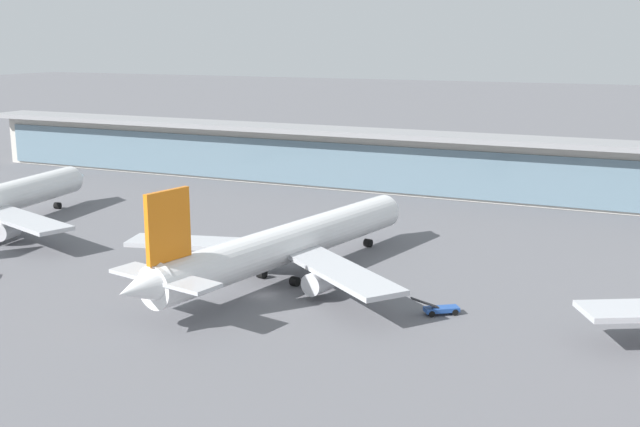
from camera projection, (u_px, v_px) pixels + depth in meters
ground_plane at (264, 295)px, 115.00m from camera, size 1200.00×1200.00×0.00m
airliner_centre_stand at (285, 244)px, 121.39m from camera, size 51.32×67.64×18.13m
service_truck_near_nose_blue at (440, 309)px, 106.79m from camera, size 6.31×5.07×2.70m
terminal_building at (429, 163)px, 187.36m from camera, size 268.06×12.80×15.20m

